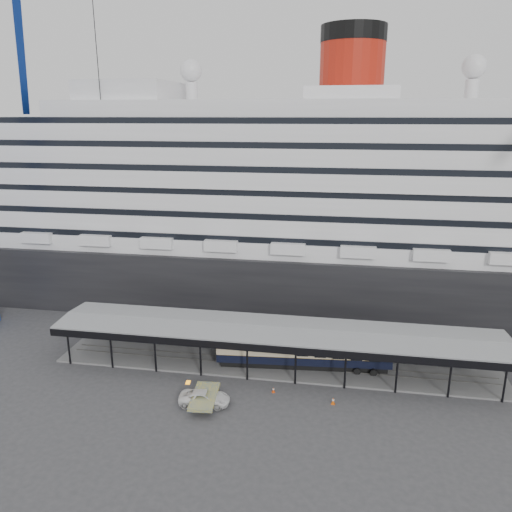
{
  "coord_description": "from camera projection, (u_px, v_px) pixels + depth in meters",
  "views": [
    {
      "loc": [
        7.25,
        -51.92,
        30.88
      ],
      "look_at": [
        -3.04,
        8.0,
        13.51
      ],
      "focal_mm": 35.0,
      "sensor_mm": 36.0,
      "label": 1
    }
  ],
  "objects": [
    {
      "name": "cruise_ship",
      "position": [
        298.0,
        191.0,
        84.14
      ],
      "size": [
        130.0,
        30.0,
        43.9
      ],
      "color": "black",
      "rests_on": "ground"
    },
    {
      "name": "port_truck",
      "position": [
        205.0,
        398.0,
        54.83
      ],
      "size": [
        5.8,
        3.06,
        1.55
      ],
      "primitive_type": "imported",
      "rotation": [
        0.0,
        0.0,
        1.66
      ],
      "color": "white",
      "rests_on": "ground"
    },
    {
      "name": "traffic_cone_mid",
      "position": [
        273.0,
        390.0,
        57.3
      ],
      "size": [
        0.44,
        0.44,
        0.67
      ],
      "rotation": [
        0.0,
        0.0,
        0.34
      ],
      "color": "#DD430C",
      "rests_on": "ground"
    },
    {
      "name": "ground",
      "position": [
        270.0,
        385.0,
        58.86
      ],
      "size": [
        200.0,
        200.0,
        0.0
      ],
      "primitive_type": "plane",
      "color": "#343437",
      "rests_on": "ground"
    },
    {
      "name": "pullman_carriage",
      "position": [
        303.0,
        349.0,
        62.32
      ],
      "size": [
        21.78,
        4.55,
        21.23
      ],
      "rotation": [
        0.0,
        0.0,
        0.08
      ],
      "color": "black",
      "rests_on": "ground"
    },
    {
      "name": "traffic_cone_right",
      "position": [
        333.0,
        401.0,
        54.98
      ],
      "size": [
        0.44,
        0.44,
        0.82
      ],
      "rotation": [
        0.0,
        0.0,
        -0.05
      ],
      "color": "#D7540B",
      "rests_on": "ground"
    },
    {
      "name": "traffic_cone_left",
      "position": [
        193.0,
        392.0,
        56.77
      ],
      "size": [
        0.42,
        0.42,
        0.74
      ],
      "rotation": [
        0.0,
        0.0,
        -0.11
      ],
      "color": "#E1450C",
      "rests_on": "ground"
    },
    {
      "name": "platform_canopy",
      "position": [
        276.0,
        348.0,
        62.95
      ],
      "size": [
        56.0,
        9.18,
        5.3
      ],
      "color": "slate",
      "rests_on": "ground"
    }
  ]
}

